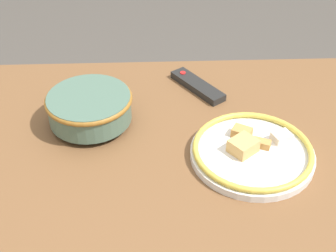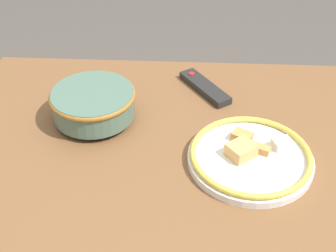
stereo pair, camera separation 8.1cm
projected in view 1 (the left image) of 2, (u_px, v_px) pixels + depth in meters
The scene contains 4 objects.
dining_table at pixel (177, 183), 1.17m from camera, with size 1.12×0.87×0.74m.
noodle_bowl at pixel (90, 107), 1.17m from camera, with size 0.22×0.22×0.08m.
food_plate at pixel (252, 151), 1.09m from camera, with size 0.29×0.29×0.05m.
tv_remote at pixel (197, 86), 1.32m from camera, with size 0.15×0.18×0.02m.
Camera 1 is at (-0.06, -0.83, 1.48)m, focal length 50.00 mm.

